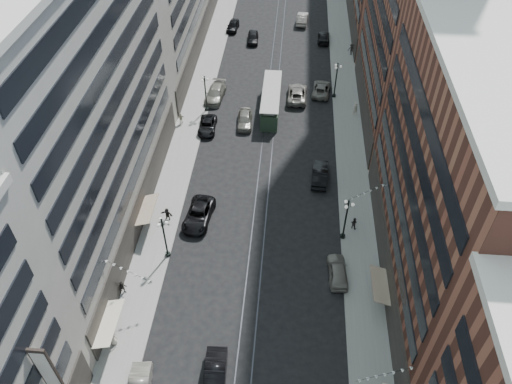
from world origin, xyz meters
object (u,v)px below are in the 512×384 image
(lamppost_se_far, at_px, (346,218))
(car_extra_1, at_px, (245,119))
(streetcar, at_px, (271,101))
(pedestrian_7, at_px, (354,223))
(car_4, at_px, (338,271))
(lamppost_se_mid, at_px, (336,79))
(car_5, at_px, (215,376))
(car_9, at_px, (233,26))
(lamppost_sw_mid, at_px, (205,92))
(pedestrian_1, at_px, (112,337))
(car_14, at_px, (302,19))
(pedestrian_5, at_px, (167,214))
(pedestrian_2, at_px, (123,288))
(car_7, at_px, (207,126))
(car_extra_0, at_px, (297,94))
(lamppost_sw_far, at_px, (164,236))
(car_10, at_px, (320,174))
(car_12, at_px, (324,37))
(pedestrian_6, at_px, (181,118))
(pedestrian_9, at_px, (352,49))
(car_13, at_px, (253,37))
(car_8, at_px, (215,93))
(car_11, at_px, (321,89))
(pedestrian_8, at_px, (355,109))
(car_2, at_px, (199,215))

(lamppost_se_far, bearing_deg, car_extra_1, 122.11)
(streetcar, bearing_deg, pedestrian_7, -65.27)
(car_4, relative_size, car_extra_1, 0.94)
(lamppost_se_mid, xyz_separation_m, streetcar, (-9.20, -3.93, -1.65))
(car_5, xyz_separation_m, car_9, (-6.08, 66.33, -0.06))
(streetcar, xyz_separation_m, pedestrian_7, (10.42, -22.63, -0.53))
(lamppost_sw_mid, relative_size, streetcar, 0.49)
(car_4, relative_size, pedestrian_1, 2.44)
(car_14, bearing_deg, lamppost_sw_mid, 70.17)
(lamppost_se_far, distance_m, pedestrian_5, 19.63)
(pedestrian_2, bearing_deg, car_extra_1, 51.84)
(streetcar, xyz_separation_m, pedestrian_2, (-12.50, -33.13, -0.44))
(car_7, distance_m, car_extra_0, 14.98)
(lamppost_sw_far, bearing_deg, car_10, 40.00)
(car_12, xyz_separation_m, pedestrian_6, (-20.17, -26.52, 0.27))
(car_9, distance_m, pedestrian_9, 22.36)
(streetcar, height_order, car_9, streetcar)
(car_7, bearing_deg, pedestrian_9, 45.94)
(pedestrian_6, bearing_deg, car_13, -122.54)
(car_12, distance_m, pedestrian_5, 48.39)
(car_10, relative_size, car_extra_1, 1.07)
(car_7, distance_m, car_8, 7.90)
(pedestrian_1, xyz_separation_m, car_extra_1, (8.51, 34.51, -0.26))
(car_4, height_order, car_11, car_4)
(car_13, height_order, pedestrian_8, pedestrian_8)
(car_12, bearing_deg, pedestrian_7, 95.97)
(lamppost_sw_mid, xyz_separation_m, lamppost_se_far, (18.40, -23.00, 0.00))
(car_10, xyz_separation_m, car_14, (-2.67, 43.46, 0.03))
(lamppost_sw_far, relative_size, car_9, 1.19)
(pedestrian_2, relative_size, pedestrian_9, 0.89)
(car_2, distance_m, car_5, 19.13)
(streetcar, distance_m, car_12, 23.31)
(lamppost_sw_mid, relative_size, car_2, 0.93)
(lamppost_sw_far, bearing_deg, pedestrian_7, 15.51)
(car_10, bearing_deg, lamppost_sw_far, 43.70)
(streetcar, relative_size, car_14, 2.09)
(lamppost_se_mid, relative_size, car_9, 1.19)
(pedestrian_7, bearing_deg, car_14, -55.68)
(lamppost_se_far, height_order, car_4, lamppost_se_far)
(car_11, relative_size, car_13, 1.16)
(car_5, relative_size, pedestrian_7, 3.41)
(pedestrian_1, bearing_deg, pedestrian_5, -85.77)
(car_7, relative_size, pedestrian_6, 2.94)
(car_2, distance_m, car_12, 46.92)
(pedestrian_5, distance_m, pedestrian_8, 31.59)
(pedestrian_1, distance_m, pedestrian_8, 44.88)
(pedestrian_2, relative_size, car_13, 0.37)
(pedestrian_1, relative_size, car_extra_0, 0.32)
(car_extra_0, bearing_deg, car_5, 83.68)
(lamppost_sw_mid, distance_m, car_12, 28.77)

